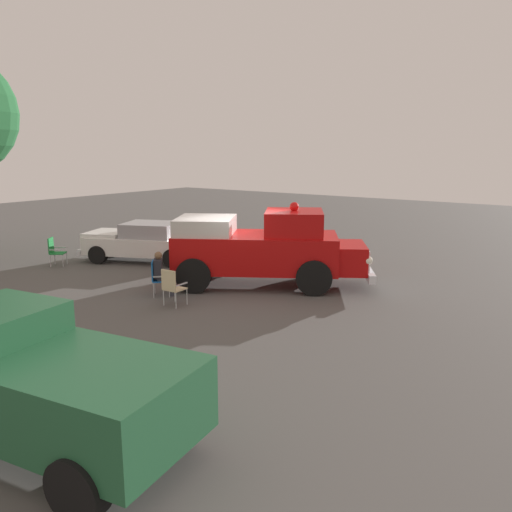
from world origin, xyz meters
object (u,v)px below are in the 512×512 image
at_px(parked_pickup, 36,381).
at_px(lawn_chair_near_truck, 157,276).
at_px(classic_hot_rod, 143,241).
at_px(spectator_seated, 162,272).
at_px(vintage_fire_truck, 264,247).
at_px(lawn_chair_by_car, 172,285).
at_px(spectator_standing, 277,237).
at_px(lawn_chair_spare, 55,249).

relative_size(parked_pickup, lawn_chair_near_truck, 4.92).
xyz_separation_m(classic_hot_rod, spectator_seated, (-2.94, -4.01, -0.05)).
distance_m(vintage_fire_truck, lawn_chair_near_truck, 3.33).
bearing_deg(lawn_chair_near_truck, lawn_chair_by_car, -115.03).
bearing_deg(parked_pickup, vintage_fire_truck, 15.16).
bearing_deg(spectator_standing, vintage_fire_truck, -153.98).
bearing_deg(lawn_chair_near_truck, spectator_standing, -3.44).
xyz_separation_m(vintage_fire_truck, parked_pickup, (-9.12, -2.47, -0.21)).
bearing_deg(vintage_fire_truck, lawn_chair_by_car, 167.13).
bearing_deg(spectator_seated, vintage_fire_truck, -32.93).
xyz_separation_m(vintage_fire_truck, lawn_chair_spare, (-2.10, 7.72, -0.61)).
distance_m(lawn_chair_spare, spectator_standing, 8.08).
height_order(parked_pickup, lawn_chair_spare, parked_pickup).
height_order(vintage_fire_truck, lawn_chair_near_truck, vintage_fire_truck).
height_order(spectator_seated, spectator_standing, spectator_standing).
relative_size(spectator_seated, spectator_standing, 0.77).
bearing_deg(lawn_chair_by_car, classic_hot_rod, 54.69).
distance_m(classic_hot_rod, lawn_chair_near_truck, 4.96).
relative_size(lawn_chair_near_truck, lawn_chair_spare, 1.00).
distance_m(parked_pickup, spectator_standing, 12.75).
bearing_deg(lawn_chair_by_car, parked_pickup, -151.43).
bearing_deg(spectator_seated, spectator_standing, -2.50).
distance_m(spectator_seated, spectator_standing, 5.66).
relative_size(classic_hot_rod, spectator_standing, 2.83).
relative_size(lawn_chair_spare, spectator_standing, 0.61).
xyz_separation_m(lawn_chair_near_truck, spectator_seated, (0.09, -0.10, 0.11)).
distance_m(classic_hot_rod, spectator_standing, 5.05).
height_order(classic_hot_rod, lawn_chair_by_car, classic_hot_rod).
xyz_separation_m(lawn_chair_by_car, spectator_standing, (6.23, 0.73, 0.37)).
bearing_deg(lawn_chair_by_car, spectator_seated, 58.88).
distance_m(parked_pickup, spectator_seated, 7.72).
xyz_separation_m(vintage_fire_truck, spectator_standing, (3.00, 1.46, -0.23)).
distance_m(lawn_chair_by_car, spectator_seated, 1.14).
bearing_deg(lawn_chair_near_truck, classic_hot_rod, 52.25).
height_order(lawn_chair_near_truck, spectator_standing, spectator_standing).
relative_size(vintage_fire_truck, lawn_chair_near_truck, 6.10).
bearing_deg(classic_hot_rod, lawn_chair_spare, 140.29).
distance_m(lawn_chair_near_truck, lawn_chair_spare, 5.94).
relative_size(classic_hot_rod, lawn_chair_by_car, 4.64).
height_order(vintage_fire_truck, spectator_standing, vintage_fire_truck).
bearing_deg(spectator_standing, parked_pickup, -162.01).
bearing_deg(classic_hot_rod, vintage_fire_truck, -93.02).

